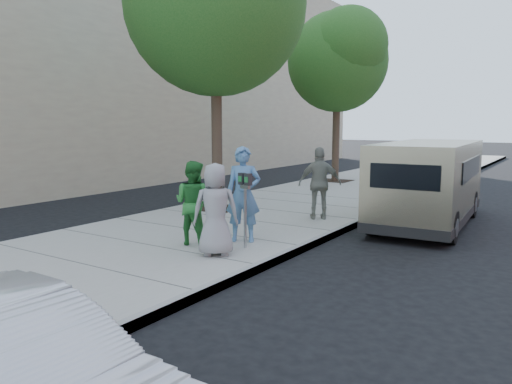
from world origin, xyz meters
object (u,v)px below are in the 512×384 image
person_officer (243,194)px  person_striped_polo (320,183)px  tree_far (339,57)px  person_green_shirt (193,203)px  parking_meter (245,194)px  person_gray_shirt (216,209)px  van (429,181)px

person_officer → person_striped_polo: (0.25, 2.82, -0.06)m
tree_far → person_striped_polo: bearing=-68.9°
person_officer → person_green_shirt: bearing=-159.4°
parking_meter → person_striped_polo: (-0.07, 3.24, -0.14)m
person_officer → person_striped_polo: person_officer is taller
tree_far → person_officer: size_ratio=3.57×
parking_meter → person_striped_polo: size_ratio=0.81×
person_officer → person_gray_shirt: 1.13m
tree_far → van: tree_far is taller
person_striped_polo → parking_meter: bearing=60.3°
van → person_striped_polo: 2.59m
tree_far → person_gray_shirt: (2.81, -11.40, -3.94)m
person_officer → person_green_shirt: 0.97m
tree_far → van: (5.01, -6.00, -3.85)m
person_officer → person_gray_shirt: person_officer is taller
parking_meter → person_officer: 0.53m
van → person_officer: bearing=-122.3°
van → person_gray_shirt: 5.83m
person_officer → tree_far: bearing=77.0°
person_officer → person_gray_shirt: (0.19, -1.11, -0.11)m
tree_far → person_green_shirt: (1.99, -11.00, -3.95)m
person_gray_shirt → person_striped_polo: size_ratio=0.94×
tree_far → parking_meter: bearing=-74.6°
van → person_striped_polo: bearing=-148.8°
person_green_shirt → person_officer: bearing=-138.5°
parking_meter → van: 5.14m
van → person_gray_shirt: size_ratio=3.38×
tree_far → person_gray_shirt: bearing=-76.1°
person_striped_polo → person_gray_shirt: bearing=58.1°
parking_meter → tree_far: bearing=118.8°
parking_meter → person_officer: size_ratio=0.75×
parking_meter → person_green_shirt: 1.03m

